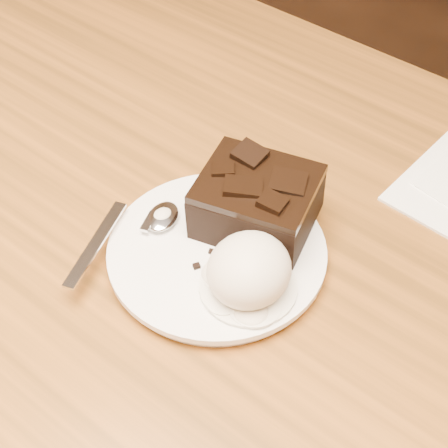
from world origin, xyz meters
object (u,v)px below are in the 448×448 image
Objects in this scene: dining_table at (158,418)px; plate at (217,255)px; ice_cream_scoop at (249,270)px; spoon at (163,218)px; brownie at (257,204)px.

plate is at bearing 11.70° from dining_table.
ice_cream_scoop is at bearing 0.30° from dining_table.
plate is 0.06m from spoon.
plate is 1.24× the size of spoon.
brownie reaches higher than plate.
dining_table is at bearing -168.30° from plate.
spoon reaches higher than plate.
dining_table is 0.43m from brownie.
dining_table is 0.39m from plate.
dining_table is 12.00× the size of brownie.
brownie is at bearing 34.51° from dining_table.
dining_table is 6.13× the size of plate.
spoon is at bearing -174.82° from plate.
spoon is (-0.07, -0.05, -0.02)m from brownie.
plate is (0.09, 0.02, 0.38)m from dining_table.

